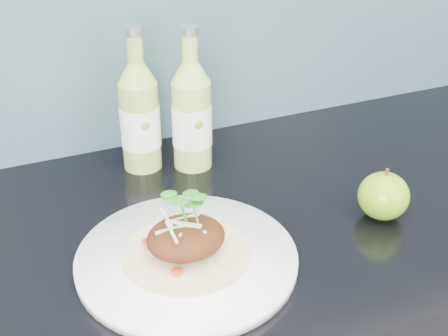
{
  "coord_description": "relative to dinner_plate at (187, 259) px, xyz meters",
  "views": [
    {
      "loc": [
        -0.31,
        0.98,
        1.43
      ],
      "look_at": [
        -0.02,
        1.67,
        1.0
      ],
      "focal_mm": 50.0,
      "sensor_mm": 36.0,
      "label": 1
    }
  ],
  "objects": [
    {
      "name": "cider_bottle_left",
      "position": [
        0.02,
        0.28,
        0.09
      ],
      "size": [
        0.09,
        0.09,
        0.25
      ],
      "rotation": [
        0.0,
        0.0,
        0.42
      ],
      "color": "#93B049",
      "rests_on": "kitchen_counter"
    },
    {
      "name": "pork_taco",
      "position": [
        0.0,
        0.0,
        0.04
      ],
      "size": [
        0.17,
        0.17,
        0.1
      ],
      "color": "tan",
      "rests_on": "dinner_plate"
    },
    {
      "name": "dinner_plate",
      "position": [
        0.0,
        0.0,
        0.0
      ],
      "size": [
        0.38,
        0.38,
        0.02
      ],
      "color": "white",
      "rests_on": "kitchen_counter"
    },
    {
      "name": "cider_bottle_right",
      "position": [
        0.1,
        0.25,
        0.09
      ],
      "size": [
        0.07,
        0.07,
        0.25
      ],
      "rotation": [
        0.0,
        0.0,
        0.01
      ],
      "color": "#9EC451",
      "rests_on": "kitchen_counter"
    },
    {
      "name": "green_apple",
      "position": [
        0.31,
        -0.01,
        0.03
      ],
      "size": [
        0.1,
        0.1,
        0.08
      ],
      "rotation": [
        0.0,
        0.0,
        -0.41
      ],
      "color": "#56890E",
      "rests_on": "kitchen_counter"
    }
  ]
}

